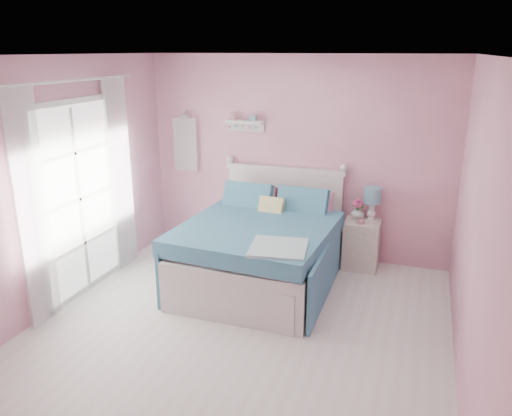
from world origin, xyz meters
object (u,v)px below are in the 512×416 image
Objects in this scene: table_lamp at (372,198)px; vase at (358,213)px; nightstand at (361,244)px; teacup at (361,221)px; bed at (261,250)px.

vase is at bearing 178.20° from table_lamp.
table_lamp is (0.09, 0.06, 0.60)m from nightstand.
nightstand is at bearing -37.75° from vase.
vase is 1.90× the size of teacup.
vase is (-0.17, 0.01, -0.21)m from table_lamp.
bed is 23.22× the size of teacup.
vase is (0.98, 0.86, 0.30)m from bed.
vase reaches higher than nightstand.
nightstand is 0.40m from vase.
vase is at bearing 111.22° from teacup.
teacup is at bearing -99.25° from nightstand.
bed is 1.52m from table_lamp.
bed reaches higher than teacup.
nightstand is 3.60× the size of vase.
nightstand is 0.61m from table_lamp.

